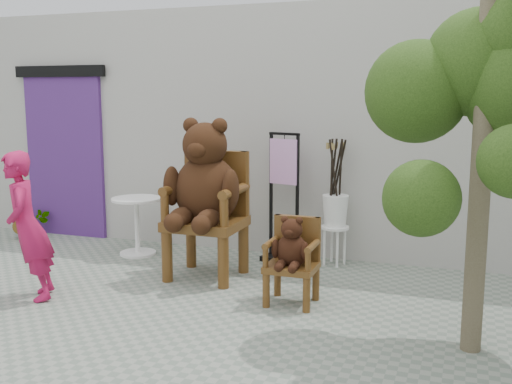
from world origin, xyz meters
TOP-DOWN VIEW (x-y plane):
  - ground_plane at (0.00, 0.00)m, footprint 60.00×60.00m
  - back_wall at (0.00, 3.10)m, footprint 9.00×1.00m
  - doorway at (-3.00, 2.58)m, footprint 1.40×0.11m
  - chair_big at (-0.37, 1.44)m, footprint 0.83×0.89m
  - chair_small at (0.73, 0.96)m, footprint 0.46×0.45m
  - person at (-1.66, 0.22)m, footprint 0.58×0.62m
  - cafe_table at (-1.54, 1.98)m, footprint 0.60×0.60m
  - display_stand at (0.23, 2.30)m, footprint 0.53×0.45m
  - stool_bucket at (0.83, 2.35)m, footprint 0.32×0.32m
  - potted_plant at (-3.40, 2.26)m, footprint 0.40×0.35m

SIDE VIEW (x-z plane):
  - ground_plane at x=0.00m, z-range 0.00..0.00m
  - potted_plant at x=-3.40m, z-range 0.00..0.44m
  - cafe_table at x=-1.54m, z-range 0.09..0.79m
  - chair_small at x=0.73m, z-range 0.08..0.92m
  - display_stand at x=0.23m, z-range -0.17..1.34m
  - stool_bucket at x=0.83m, z-range -0.08..1.37m
  - person at x=-1.66m, z-range 0.00..1.42m
  - chair_big at x=-0.37m, z-range 0.10..1.81m
  - doorway at x=-3.00m, z-range 0.00..2.33m
  - back_wall at x=0.00m, z-range 0.00..3.00m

